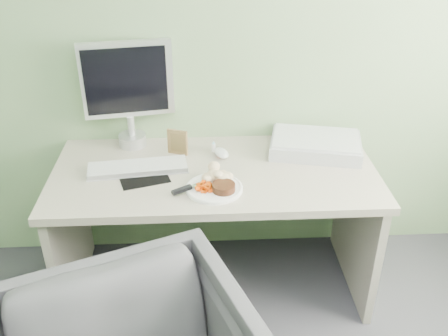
{
  "coord_description": "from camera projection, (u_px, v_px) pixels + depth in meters",
  "views": [
    {
      "loc": [
        -0.06,
        -0.5,
        1.96
      ],
      "look_at": [
        0.04,
        1.5,
        0.81
      ],
      "focal_mm": 40.0,
      "sensor_mm": 36.0,
      "label": 1
    }
  ],
  "objects": [
    {
      "name": "scanner",
      "position": [
        315.0,
        145.0,
        2.61
      ],
      "size": [
        0.52,
        0.4,
        0.07
      ],
      "primitive_type": "cube",
      "rotation": [
        0.0,
        0.0,
        -0.22
      ],
      "color": "silver",
      "rests_on": "desk"
    },
    {
      "name": "mousepad",
      "position": [
        143.0,
        176.0,
        2.41
      ],
      "size": [
        0.28,
        0.26,
        0.0
      ],
      "primitive_type": "cube",
      "rotation": [
        0.0,
        0.0,
        0.3
      ],
      "color": "black",
      "rests_on": "desk"
    },
    {
      "name": "eyedrop_bottle",
      "position": [
        214.0,
        147.0,
        2.62
      ],
      "size": [
        0.02,
        0.02,
        0.06
      ],
      "color": "white",
      "rests_on": "desk"
    },
    {
      "name": "monitor",
      "position": [
        128.0,
        89.0,
        2.56
      ],
      "size": [
        0.47,
        0.16,
        0.56
      ],
      "rotation": [
        0.0,
        0.0,
        0.16
      ],
      "color": "silver",
      "rests_on": "desk"
    },
    {
      "name": "wall_back",
      "position": [
        211.0,
        25.0,
        2.48
      ],
      "size": [
        3.5,
        0.0,
        3.5
      ],
      "primitive_type": "plane",
      "rotation": [
        1.57,
        0.0,
        0.0
      ],
      "color": "gray",
      "rests_on": "floor"
    },
    {
      "name": "computer_mouse",
      "position": [
        221.0,
        153.0,
        2.57
      ],
      "size": [
        0.1,
        0.13,
        0.04
      ],
      "primitive_type": "ellipsoid",
      "rotation": [
        0.0,
        0.0,
        0.37
      ],
      "color": "white",
      "rests_on": "desk"
    },
    {
      "name": "photo_frame",
      "position": [
        178.0,
        142.0,
        2.57
      ],
      "size": [
        0.11,
        0.05,
        0.14
      ],
      "primitive_type": "cube",
      "rotation": [
        0.0,
        0.0,
        -0.37
      ],
      "color": "olive",
      "rests_on": "desk"
    },
    {
      "name": "plate",
      "position": [
        214.0,
        188.0,
        2.3
      ],
      "size": [
        0.26,
        0.26,
        0.01
      ],
      "primitive_type": "cylinder",
      "color": "white",
      "rests_on": "desk"
    },
    {
      "name": "carrot_heap",
      "position": [
        203.0,
        185.0,
        2.27
      ],
      "size": [
        0.08,
        0.07,
        0.05
      ],
      "primitive_type": "cube",
      "rotation": [
        0.0,
        0.0,
        -0.26
      ],
      "color": "#D54004",
      "rests_on": "plate"
    },
    {
      "name": "steak_knife",
      "position": [
        190.0,
        187.0,
        2.27
      ],
      "size": [
        0.23,
        0.16,
        0.02
      ],
      "rotation": [
        0.0,
        0.0,
        0.57
      ],
      "color": "silver",
      "rests_on": "plate"
    },
    {
      "name": "steak",
      "position": [
        224.0,
        187.0,
        2.26
      ],
      "size": [
        0.13,
        0.13,
        0.03
      ],
      "primitive_type": "cylinder",
      "rotation": [
        0.0,
        0.0,
        0.27
      ],
      "color": "black",
      "rests_on": "plate"
    },
    {
      "name": "potato_pile",
      "position": [
        219.0,
        174.0,
        2.33
      ],
      "size": [
        0.13,
        0.1,
        0.07
      ],
      "primitive_type": "ellipsoid",
      "rotation": [
        0.0,
        0.0,
        -0.11
      ],
      "color": "tan",
      "rests_on": "plate"
    },
    {
      "name": "desk",
      "position": [
        215.0,
        201.0,
        2.55
      ],
      "size": [
        1.6,
        0.75,
        0.73
      ],
      "color": "#B3A996",
      "rests_on": "floor"
    },
    {
      "name": "keyboard",
      "position": [
        138.0,
        167.0,
        2.45
      ],
      "size": [
        0.49,
        0.2,
        0.02
      ],
      "primitive_type": "cube",
      "rotation": [
        0.0,
        0.0,
        0.12
      ],
      "color": "white",
      "rests_on": "desk"
    }
  ]
}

